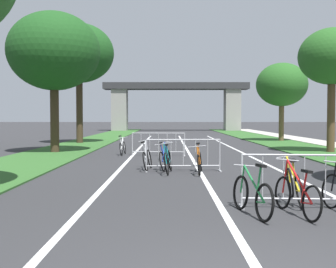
{
  "coord_description": "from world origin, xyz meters",
  "views": [
    {
      "loc": [
        -1.03,
        -3.84,
        1.76
      ],
      "look_at": [
        -0.97,
        13.47,
        1.06
      ],
      "focal_mm": 44.82,
      "sensor_mm": 36.0,
      "label": 1
    }
  ],
  "objects_px": {
    "bicycle_red_6": "(295,195)",
    "bicycle_teal_9": "(166,161)",
    "tree_left_pine_near": "(77,54)",
    "crowd_barrier_second": "(182,155)",
    "bicycle_blue_0": "(163,159)",
    "bicycle_white_8": "(121,147)",
    "bicycle_yellow_4": "(292,184)",
    "bicycle_green_7": "(250,195)",
    "tree_right_oak_mid": "(280,85)",
    "tree_right_oak_near": "(330,57)",
    "bicycle_silver_2": "(146,158)",
    "crowd_barrier_third": "(157,144)",
    "crowd_barrier_nearest": "(303,181)",
    "tree_left_maple_mid": "(52,52)",
    "bicycle_orange_5": "(198,162)"
  },
  "relations": [
    {
      "from": "bicycle_yellow_4",
      "to": "bicycle_white_8",
      "type": "xyz_separation_m",
      "value": [
        -4.71,
        10.97,
        -0.02
      ]
    },
    {
      "from": "tree_right_oak_near",
      "to": "tree_right_oak_mid",
      "type": "bearing_deg",
      "value": 88.56
    },
    {
      "from": "crowd_barrier_nearest",
      "to": "tree_left_maple_mid",
      "type": "bearing_deg",
      "value": 123.14
    },
    {
      "from": "tree_left_maple_mid",
      "to": "bicycle_yellow_4",
      "type": "distance_m",
      "value": 15.25
    },
    {
      "from": "tree_left_pine_near",
      "to": "crowd_barrier_nearest",
      "type": "bearing_deg",
      "value": -66.88
    },
    {
      "from": "bicycle_blue_0",
      "to": "bicycle_teal_9",
      "type": "height_order",
      "value": "bicycle_teal_9"
    },
    {
      "from": "crowd_barrier_nearest",
      "to": "bicycle_silver_2",
      "type": "height_order",
      "value": "crowd_barrier_nearest"
    },
    {
      "from": "crowd_barrier_nearest",
      "to": "bicycle_green_7",
      "type": "bearing_deg",
      "value": -152.14
    },
    {
      "from": "tree_left_pine_near",
      "to": "tree_right_oak_mid",
      "type": "xyz_separation_m",
      "value": [
        14.2,
        2.51,
        -1.88
      ]
    },
    {
      "from": "tree_left_maple_mid",
      "to": "bicycle_yellow_4",
      "type": "height_order",
      "value": "tree_left_maple_mid"
    },
    {
      "from": "bicycle_red_6",
      "to": "tree_left_maple_mid",
      "type": "bearing_deg",
      "value": 109.81
    },
    {
      "from": "tree_left_maple_mid",
      "to": "bicycle_silver_2",
      "type": "height_order",
      "value": "tree_left_maple_mid"
    },
    {
      "from": "tree_left_pine_near",
      "to": "crowd_barrier_third",
      "type": "height_order",
      "value": "tree_left_pine_near"
    },
    {
      "from": "tree_left_pine_near",
      "to": "bicycle_teal_9",
      "type": "distance_m",
      "value": 17.01
    },
    {
      "from": "bicycle_yellow_4",
      "to": "tree_left_maple_mid",
      "type": "bearing_deg",
      "value": 131.4
    },
    {
      "from": "tree_left_pine_near",
      "to": "crowd_barrier_second",
      "type": "xyz_separation_m",
      "value": [
        6.42,
        -14.51,
        -5.46
      ]
    },
    {
      "from": "crowd_barrier_second",
      "to": "bicycle_orange_5",
      "type": "xyz_separation_m",
      "value": [
        0.49,
        -0.51,
        -0.16
      ]
    },
    {
      "from": "bicycle_red_6",
      "to": "bicycle_teal_9",
      "type": "bearing_deg",
      "value": 101.0
    },
    {
      "from": "tree_left_pine_near",
      "to": "bicycle_silver_2",
      "type": "height_order",
      "value": "tree_left_pine_near"
    },
    {
      "from": "tree_right_oak_near",
      "to": "bicycle_blue_0",
      "type": "height_order",
      "value": "tree_right_oak_near"
    },
    {
      "from": "crowd_barrier_second",
      "to": "crowd_barrier_third",
      "type": "bearing_deg",
      "value": 99.61
    },
    {
      "from": "bicycle_blue_0",
      "to": "crowd_barrier_nearest",
      "type": "bearing_deg",
      "value": -54.25
    },
    {
      "from": "bicycle_yellow_4",
      "to": "bicycle_green_7",
      "type": "distance_m",
      "value": 1.55
    },
    {
      "from": "bicycle_orange_5",
      "to": "bicycle_white_8",
      "type": "height_order",
      "value": "bicycle_orange_5"
    },
    {
      "from": "tree_left_maple_mid",
      "to": "crowd_barrier_second",
      "type": "relative_size",
      "value": 2.79
    },
    {
      "from": "bicycle_blue_0",
      "to": "bicycle_white_8",
      "type": "distance_m",
      "value": 5.96
    },
    {
      "from": "tree_right_oak_mid",
      "to": "bicycle_green_7",
      "type": "distance_m",
      "value": 24.39
    },
    {
      "from": "crowd_barrier_third",
      "to": "bicycle_teal_9",
      "type": "relative_size",
      "value": 1.43
    },
    {
      "from": "tree_right_oak_mid",
      "to": "tree_right_oak_near",
      "type": "bearing_deg",
      "value": -91.44
    },
    {
      "from": "crowd_barrier_second",
      "to": "bicycle_white_8",
      "type": "xyz_separation_m",
      "value": [
        -2.62,
        5.98,
        -0.17
      ]
    },
    {
      "from": "bicycle_blue_0",
      "to": "bicycle_green_7",
      "type": "distance_m",
      "value": 6.68
    },
    {
      "from": "tree_left_maple_mid",
      "to": "bicycle_green_7",
      "type": "xyz_separation_m",
      "value": [
        7.07,
        -13.15,
        -4.59
      ]
    },
    {
      "from": "tree_right_oak_near",
      "to": "bicycle_red_6",
      "type": "height_order",
      "value": "tree_right_oak_near"
    },
    {
      "from": "tree_left_maple_mid",
      "to": "tree_right_oak_near",
      "type": "xyz_separation_m",
      "value": [
        13.6,
        0.03,
        -0.27
      ]
    },
    {
      "from": "tree_left_pine_near",
      "to": "bicycle_red_6",
      "type": "height_order",
      "value": "tree_left_pine_near"
    },
    {
      "from": "tree_left_pine_near",
      "to": "bicycle_teal_9",
      "type": "bearing_deg",
      "value": -68.37
    },
    {
      "from": "bicycle_teal_9",
      "to": "bicycle_silver_2",
      "type": "bearing_deg",
      "value": -45.09
    },
    {
      "from": "bicycle_blue_0",
      "to": "bicycle_teal_9",
      "type": "relative_size",
      "value": 0.97
    },
    {
      "from": "crowd_barrier_third",
      "to": "bicycle_silver_2",
      "type": "xyz_separation_m",
      "value": [
        -0.26,
        -5.08,
        -0.15
      ]
    },
    {
      "from": "tree_right_oak_mid",
      "to": "bicycle_green_7",
      "type": "height_order",
      "value": "tree_right_oak_mid"
    },
    {
      "from": "bicycle_yellow_4",
      "to": "bicycle_white_8",
      "type": "distance_m",
      "value": 11.94
    },
    {
      "from": "bicycle_blue_0",
      "to": "bicycle_silver_2",
      "type": "xyz_separation_m",
      "value": [
        -0.6,
        0.06,
        -0.0
      ]
    },
    {
      "from": "tree_right_oak_near",
      "to": "crowd_barrier_nearest",
      "type": "xyz_separation_m",
      "value": [
        -5.4,
        -12.59,
        -4.16
      ]
    },
    {
      "from": "crowd_barrier_nearest",
      "to": "bicycle_white_8",
      "type": "relative_size",
      "value": 1.5
    },
    {
      "from": "tree_left_maple_mid",
      "to": "crowd_barrier_third",
      "type": "xyz_separation_m",
      "value": [
        5.14,
        -1.53,
        -4.43
      ]
    },
    {
      "from": "bicycle_teal_9",
      "to": "bicycle_orange_5",
      "type": "bearing_deg",
      "value": -179.21
    },
    {
      "from": "crowd_barrier_second",
      "to": "tree_right_oak_near",
      "type": "bearing_deg",
      "value": 43.2
    },
    {
      "from": "bicycle_silver_2",
      "to": "bicycle_white_8",
      "type": "distance_m",
      "value": 5.72
    },
    {
      "from": "bicycle_red_6",
      "to": "bicycle_silver_2",
      "type": "bearing_deg",
      "value": 103.59
    },
    {
      "from": "tree_right_oak_near",
      "to": "crowd_barrier_nearest",
      "type": "distance_m",
      "value": 14.31
    }
  ]
}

